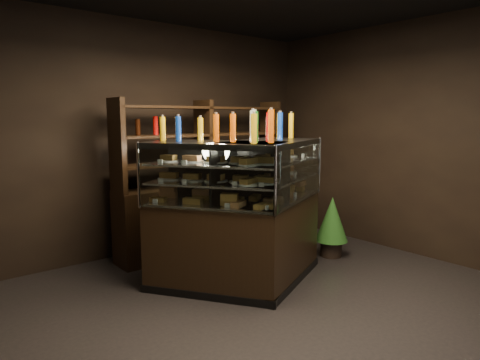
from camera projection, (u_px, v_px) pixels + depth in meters
name	position (u px, v px, depth m)	size (l,w,h in m)	color
ground	(286.00, 310.00, 3.98)	(5.00, 5.00, 0.00)	black
room_shell	(290.00, 98.00, 3.69)	(5.02, 5.02, 3.01)	black
display_case	(244.00, 237.00, 4.56)	(2.07, 1.57, 1.54)	black
food_display	(244.00, 174.00, 4.46)	(1.67, 1.16, 0.47)	#B98342
bottles_top	(244.00, 127.00, 4.39)	(1.50, 1.02, 0.30)	#B20C0A
potted_conifer	(332.00, 218.00, 5.46)	(0.41, 0.41, 0.88)	black
back_shelving	(204.00, 205.00, 5.77)	(2.46, 0.42, 2.00)	black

